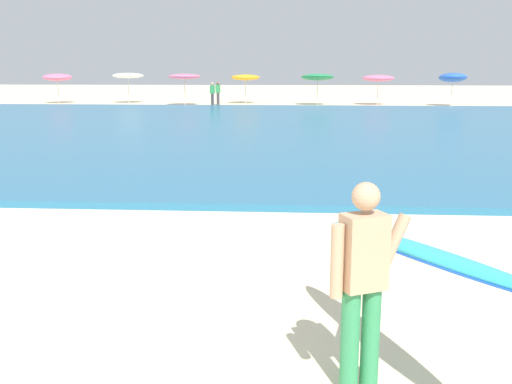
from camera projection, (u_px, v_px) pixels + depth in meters
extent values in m
plane|color=beige|center=(17.00, 351.00, 5.38)|extent=(160.00, 160.00, 0.00)
cube|color=teal|center=(233.00, 128.00, 24.28)|extent=(120.00, 28.00, 0.14)
cylinder|color=#338E56|center=(350.00, 342.00, 4.61)|extent=(0.15, 0.15, 0.88)
cylinder|color=#338E56|center=(370.00, 338.00, 4.67)|extent=(0.15, 0.15, 0.88)
cube|color=tan|center=(364.00, 252.00, 4.48)|extent=(0.40, 0.34, 0.60)
sphere|color=tan|center=(366.00, 196.00, 4.39)|extent=(0.22, 0.22, 0.22)
cylinder|color=tan|center=(337.00, 261.00, 4.41)|extent=(0.10, 0.10, 0.58)
cylinder|color=tan|center=(392.00, 245.00, 4.59)|extent=(0.32, 0.22, 0.51)
ellipsoid|color=#33BCD6|center=(419.00, 251.00, 4.67)|extent=(1.42, 2.71, 0.33)
ellipsoid|color=blue|center=(419.00, 253.00, 4.67)|extent=(1.49, 2.82, 0.30)
cylinder|color=beige|center=(58.00, 91.00, 41.76)|extent=(0.05, 0.05, 1.77)
ellipsoid|color=pink|center=(57.00, 77.00, 41.56)|extent=(2.08, 2.08, 0.54)
cylinder|color=beige|center=(129.00, 90.00, 41.88)|extent=(0.05, 0.05, 1.91)
ellipsoid|color=white|center=(128.00, 76.00, 41.67)|extent=(2.23, 2.23, 0.39)
cylinder|color=beige|center=(185.00, 91.00, 39.46)|extent=(0.05, 0.05, 1.89)
ellipsoid|color=pink|center=(185.00, 76.00, 39.25)|extent=(2.18, 2.18, 0.42)
cylinder|color=beige|center=(246.00, 91.00, 41.67)|extent=(0.05, 0.05, 1.78)
ellipsoid|color=#F4A31E|center=(245.00, 77.00, 41.47)|extent=(2.07, 2.07, 0.43)
cylinder|color=beige|center=(317.00, 92.00, 39.69)|extent=(0.05, 0.05, 1.83)
ellipsoid|color=#23844C|center=(318.00, 77.00, 39.48)|extent=(2.23, 2.26, 0.63)
cylinder|color=beige|center=(378.00, 92.00, 39.85)|extent=(0.05, 0.05, 1.75)
ellipsoid|color=pink|center=(378.00, 78.00, 39.65)|extent=(2.15, 2.15, 0.45)
cylinder|color=beige|center=(452.00, 93.00, 38.72)|extent=(0.05, 0.05, 1.80)
ellipsoid|color=blue|center=(453.00, 78.00, 38.51)|extent=(1.82, 1.86, 0.75)
cylinder|color=#383842|center=(218.00, 99.00, 39.94)|extent=(0.20, 0.20, 0.84)
cube|color=#338C4C|center=(218.00, 89.00, 39.80)|extent=(0.32, 0.20, 0.54)
sphere|color=brown|center=(218.00, 83.00, 39.72)|extent=(0.20, 0.20, 0.20)
cylinder|color=#383842|center=(212.00, 100.00, 38.61)|extent=(0.20, 0.20, 0.84)
cube|color=#338C4C|center=(212.00, 89.00, 38.46)|extent=(0.32, 0.20, 0.54)
sphere|color=tan|center=(212.00, 84.00, 38.38)|extent=(0.20, 0.20, 0.20)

